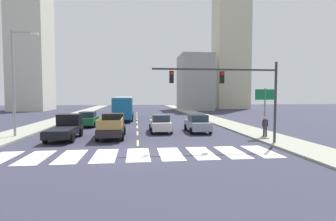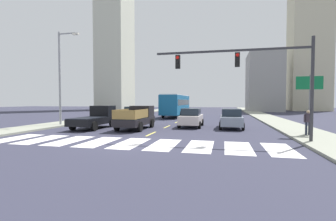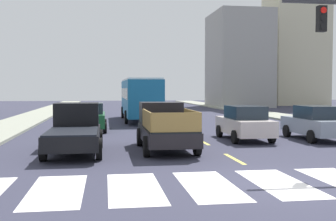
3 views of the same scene
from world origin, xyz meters
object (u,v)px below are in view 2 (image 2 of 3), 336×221
Objects in this scene: sedan_near_left at (134,114)px; pedestrian_waiting at (308,120)px; direction_sign_green at (310,92)px; streetlight_left at (61,74)px; sedan_mid at (231,119)px; pickup_stakebed at (137,118)px; pickup_dark at (96,118)px; city_bus at (176,104)px; sedan_near_right at (191,118)px; traffic_signal_gantry at (257,70)px.

pedestrian_waiting is (16.22, -10.11, 0.26)m from sedan_near_left.
direction_sign_green reaches higher than pedestrian_waiting.
sedan_mid is at bearing 5.22° from streetlight_left.
pickup_stakebed is 13.29m from direction_sign_green.
pickup_stakebed is 3.17× the size of pedestrian_waiting.
pedestrian_waiting is (20.74, -2.62, -3.85)m from streetlight_left.
pickup_dark is 16.93m from direction_sign_green.
city_bus is at bearing 90.47° from pickup_stakebed.
sedan_near_right is (-3.58, 0.43, 0.00)m from sedan_mid.
pedestrian_waiting is (4.83, -4.08, 0.26)m from sedan_mid.
streetlight_left is (-4.23, 0.94, 4.05)m from pickup_dark.
pickup_stakebed is 12.96m from pedestrian_waiting.
city_bus is 2.45× the size of sedan_near_left.
traffic_signal_gantry is 5.26m from direction_sign_green.
pedestrian_waiting is at bearing -26.38° from sedan_near_right.
sedan_near_right is 13.13m from streetlight_left.
streetlight_left is at bearing 177.17° from pickup_stakebed.
city_bus is at bearing 73.01° from pickup_dark.
traffic_signal_gantry is (4.84, -7.24, 3.34)m from sedan_near_right.
direction_sign_green is 2.05m from pedestrian_waiting.
pickup_dark is 16.73m from city_bus.
traffic_signal_gantry is (8.97, -20.64, 2.25)m from city_bus.
streetlight_left reaches higher than pedestrian_waiting.
direction_sign_green is 2.56× the size of pedestrian_waiting.
pickup_stakebed reaches higher than sedan_near_right.
pickup_stakebed is 0.58× the size of streetlight_left.
sedan_near_left is at bearing 150.23° from direction_sign_green.
pickup_dark is 1.18× the size of sedan_near_right.
streetlight_left reaches higher than sedan_mid.
pickup_dark is at bearing 142.01° from pedestrian_waiting.
pedestrian_waiting is (-0.26, -0.68, -1.92)m from direction_sign_green.
traffic_signal_gantry reaches higher than sedan_near_right.
sedan_near_left is at bearing -114.39° from city_bus.
traffic_signal_gantry reaches higher than direction_sign_green.
sedan_near_right is at bearing 8.70° from streetlight_left.
direction_sign_green is at bearing -22.03° from sedan_near_right.
streetlight_left is at bearing -117.34° from city_bus.
sedan_mid and sedan_near_left have the same top height.
pickup_stakebed is 10.88m from traffic_signal_gantry.
pickup_stakebed is 8.77m from sedan_near_left.
sedan_mid is 16.50m from streetlight_left.
streetlight_left reaches higher than sedan_near_right.
city_bus is 1.20× the size of streetlight_left.
streetlight_left is at bearing 140.64° from pedestrian_waiting.
direction_sign_green is (5.09, -3.40, 2.17)m from sedan_mid.
sedan_mid is 6.33m from pedestrian_waiting.
sedan_mid is at bearing 15.76° from pickup_stakebed.
sedan_near_right is 2.68× the size of pedestrian_waiting.
city_bus is at bearing 92.85° from pedestrian_waiting.
sedan_near_right is 0.49× the size of streetlight_left.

